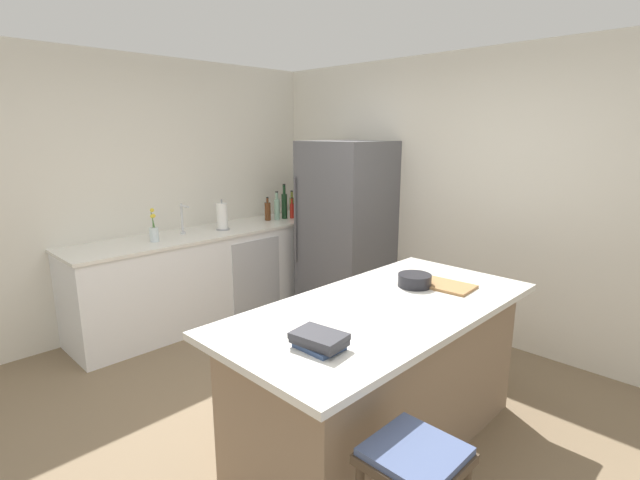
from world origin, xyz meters
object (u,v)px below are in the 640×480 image
(flower_vase, at_px, (154,232))
(olive_oil_bottle, at_px, (292,206))
(whiskey_bottle, at_px, (303,207))
(hot_sauce_bottle, at_px, (292,210))
(sink_faucet, at_px, (183,218))
(syrup_bottle, at_px, (268,211))
(mixing_bowl, at_px, (415,280))
(wine_bottle, at_px, (284,205))
(bar_stool, at_px, (414,477))
(cookbook_stack, at_px, (319,340))
(paper_towel_roll, at_px, (222,217))
(gin_bottle, at_px, (277,208))
(cutting_board, at_px, (446,286))
(refrigerator, at_px, (346,229))
(kitchen_island, at_px, (381,374))

(flower_vase, relative_size, olive_oil_bottle, 1.01)
(whiskey_bottle, distance_m, hot_sauce_bottle, 0.20)
(sink_faucet, height_order, syrup_bottle, sink_faucet)
(hot_sauce_bottle, height_order, mixing_bowl, hot_sauce_bottle)
(syrup_bottle, bearing_deg, wine_bottle, 76.23)
(bar_stool, xyz_separation_m, olive_oil_bottle, (-3.25, 2.29, 0.47))
(whiskey_bottle, height_order, cookbook_stack, whiskey_bottle)
(whiskey_bottle, height_order, syrup_bottle, whiskey_bottle)
(whiskey_bottle, distance_m, mixing_bowl, 2.72)
(whiskey_bottle, height_order, hot_sauce_bottle, whiskey_bottle)
(paper_towel_roll, height_order, whiskey_bottle, paper_towel_roll)
(wine_bottle, bearing_deg, mixing_bowl, -22.18)
(bar_stool, relative_size, olive_oil_bottle, 2.28)
(whiskey_bottle, distance_m, olive_oil_bottle, 0.14)
(hot_sauce_bottle, relative_size, gin_bottle, 0.75)
(olive_oil_bottle, xyz_separation_m, cutting_board, (2.65, -1.03, -0.12))
(bar_stool, height_order, cutting_board, cutting_board)
(olive_oil_bottle, bearing_deg, flower_vase, -86.79)
(flower_vase, xyz_separation_m, cutting_board, (2.55, 0.75, -0.09))
(syrup_bottle, xyz_separation_m, cutting_board, (2.64, -0.65, -0.11))
(hot_sauce_bottle, bearing_deg, flower_vase, -90.30)
(refrigerator, relative_size, cutting_board, 5.05)
(kitchen_island, bearing_deg, sink_faucet, 176.59)
(paper_towel_roll, xyz_separation_m, whiskey_bottle, (-0.00, 1.14, -0.02))
(refrigerator, height_order, hot_sauce_bottle, refrigerator)
(hot_sauce_bottle, bearing_deg, mixing_bowl, -24.09)
(kitchen_island, relative_size, olive_oil_bottle, 6.73)
(hot_sauce_bottle, bearing_deg, refrigerator, 1.98)
(kitchen_island, xyz_separation_m, mixing_bowl, (-0.07, 0.42, 0.49))
(paper_towel_roll, relative_size, gin_bottle, 0.97)
(refrigerator, height_order, olive_oil_bottle, refrigerator)
(wine_bottle, relative_size, syrup_bottle, 1.50)
(gin_bottle, bearing_deg, refrigerator, 13.39)
(kitchen_island, height_order, refrigerator, refrigerator)
(olive_oil_bottle, bearing_deg, bar_stool, -35.13)
(sink_faucet, bearing_deg, paper_towel_roll, 77.05)
(kitchen_island, xyz_separation_m, olive_oil_bottle, (-2.56, 1.59, 0.58))
(hot_sauce_bottle, height_order, cookbook_stack, hot_sauce_bottle)
(kitchen_island, distance_m, cutting_board, 0.72)
(paper_towel_roll, distance_m, cookbook_stack, 2.86)
(sink_faucet, relative_size, wine_bottle, 0.75)
(refrigerator, height_order, gin_bottle, refrigerator)
(syrup_bottle, height_order, cutting_board, syrup_bottle)
(sink_faucet, bearing_deg, mixing_bowl, 6.13)
(wine_bottle, height_order, cookbook_stack, wine_bottle)
(flower_vase, bearing_deg, cutting_board, 16.46)
(refrigerator, relative_size, syrup_bottle, 6.79)
(bar_stool, distance_m, sink_faucet, 3.40)
(bar_stool, relative_size, whiskey_bottle, 2.50)
(gin_bottle, distance_m, mixing_bowl, 2.60)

